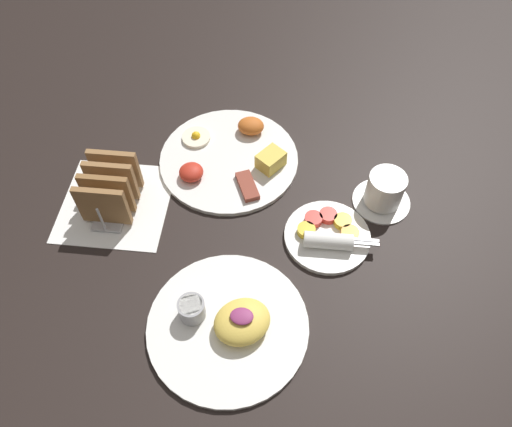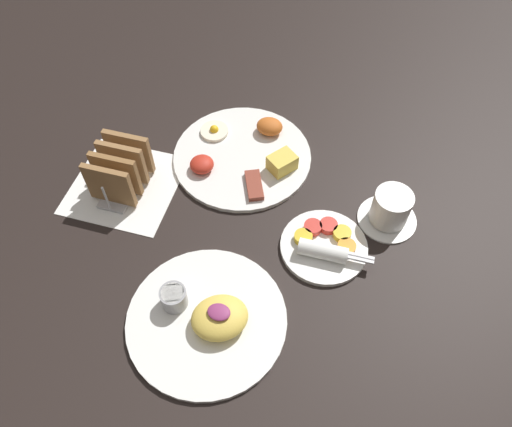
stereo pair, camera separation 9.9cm
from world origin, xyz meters
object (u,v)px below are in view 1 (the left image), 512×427
plate_breakfast (231,157)px  plate_condiments (328,235)px  plate_foreground (229,323)px  toast_rack (110,188)px  coffee_cup (384,191)px

plate_breakfast → plate_condiments: 0.29m
plate_foreground → toast_rack: (-0.27, 0.25, 0.04)m
plate_condiments → toast_rack: 0.45m
plate_condiments → coffee_cup: 0.15m
plate_foreground → coffee_cup: 0.42m
plate_condiments → coffee_cup: size_ratio=1.52×
plate_breakfast → toast_rack: (-0.22, -0.14, 0.04)m
toast_rack → plate_condiments: bearing=-5.4°
toast_rack → coffee_cup: 0.56m
plate_breakfast → coffee_cup: coffee_cup is taller
plate_condiments → coffee_cup: (0.11, 0.10, 0.02)m
plate_foreground → toast_rack: bearing=137.8°
plate_breakfast → plate_condiments: plate_breakfast is taller
plate_breakfast → toast_rack: 0.27m
plate_breakfast → coffee_cup: size_ratio=2.55×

